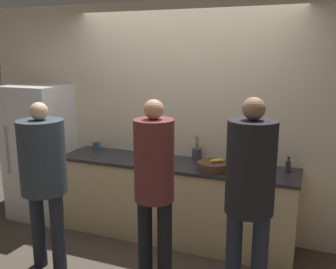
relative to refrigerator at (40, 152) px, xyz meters
The scene contains 11 objects.
ground_plane 1.99m from the refrigerator, ahead, with size 14.00×14.00×0.00m, color #4C4238.
wall_back 1.87m from the refrigerator, 10.57° to the left, with size 5.20×0.06×2.60m.
counter 1.82m from the refrigerator, ahead, with size 2.62×0.61×0.88m.
refrigerator is the anchor object (origin of this frame).
person_left 1.32m from the refrigerator, 48.49° to the right, with size 0.42×0.42×1.62m.
person_center 2.09m from the refrigerator, 23.33° to the right, with size 0.35×0.35×1.68m.
person_right 2.86m from the refrigerator, 17.21° to the right, with size 0.38×0.38×1.73m.
fruit_bowl 2.24m from the refrigerator, ahead, with size 0.32×0.32×0.13m.
utensil_crock 1.99m from the refrigerator, ahead, with size 0.10×0.10×0.27m.
bottle_dark 2.95m from the refrigerator, ahead, with size 0.05×0.05×0.16m.
cup_blue 0.72m from the refrigerator, 18.15° to the left, with size 0.08×0.08×0.08m.
Camera 1 is at (1.35, -3.31, 2.06)m, focal length 40.00 mm.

